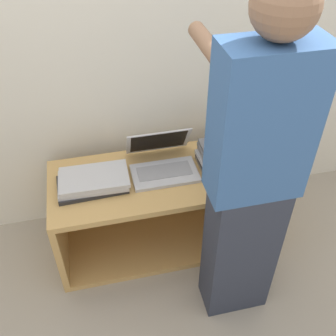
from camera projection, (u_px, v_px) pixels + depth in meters
ground_plane at (175, 271)px, 2.42m from camera, size 12.00×12.00×0.00m
wall_back at (149, 41)px, 2.14m from camera, size 8.00×0.05×2.40m
cart at (163, 201)px, 2.50m from camera, size 1.33×0.56×0.55m
laptop_open at (163, 163)px, 2.29m from camera, size 0.38×0.34×0.22m
laptop_stack_left at (93, 181)px, 2.18m from camera, size 0.40×0.24×0.07m
laptop_stack_right at (233, 155)px, 2.30m from camera, size 0.40×0.25×0.14m
person at (252, 181)px, 1.72m from camera, size 0.40×0.54×1.76m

